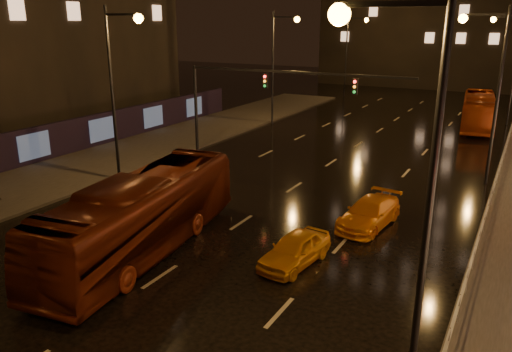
{
  "coord_description": "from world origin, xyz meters",
  "views": [
    {
      "loc": [
        11.23,
        -8.9,
        9.16
      ],
      "look_at": [
        0.9,
        9.84,
        2.5
      ],
      "focal_mm": 35.0,
      "sensor_mm": 36.0,
      "label": 1
    }
  ],
  "objects_px": {
    "taxi_near": "(295,249)",
    "bus_curb": "(478,111)",
    "bus_red": "(143,215)",
    "taxi_far": "(369,213)"
  },
  "relations": [
    {
      "from": "taxi_near",
      "to": "taxi_far",
      "type": "relative_size",
      "value": 0.85
    },
    {
      "from": "taxi_near",
      "to": "bus_curb",
      "type": "bearing_deg",
      "value": 91.5
    },
    {
      "from": "bus_red",
      "to": "taxi_near",
      "type": "height_order",
      "value": "bus_red"
    },
    {
      "from": "bus_curb",
      "to": "taxi_near",
      "type": "xyz_separation_m",
      "value": [
        -3.29,
        -31.87,
        -0.88
      ]
    },
    {
      "from": "bus_red",
      "to": "taxi_far",
      "type": "height_order",
      "value": "bus_red"
    },
    {
      "from": "bus_red",
      "to": "taxi_near",
      "type": "relative_size",
      "value": 3.13
    },
    {
      "from": "bus_curb",
      "to": "taxi_far",
      "type": "distance_m",
      "value": 26.77
    },
    {
      "from": "taxi_far",
      "to": "taxi_near",
      "type": "bearing_deg",
      "value": -98.55
    },
    {
      "from": "bus_red",
      "to": "taxi_near",
      "type": "distance_m",
      "value": 6.33
    },
    {
      "from": "bus_curb",
      "to": "bus_red",
      "type": "bearing_deg",
      "value": -111.19
    }
  ]
}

